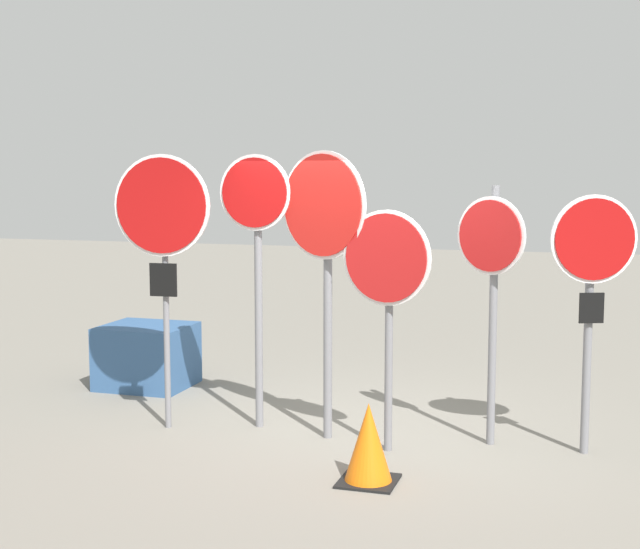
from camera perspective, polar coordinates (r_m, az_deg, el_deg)
The scene contains 9 objects.
ground_plane at distance 8.26m, azimuth 2.83°, elevation -10.32°, with size 40.00×40.00×0.00m, color gray.
stop_sign_0 at distance 8.28m, azimuth -10.07°, elevation 3.20°, with size 0.93×0.13×2.56m.
stop_sign_1 at distance 8.22m, azimuth -4.11°, elevation 2.67°, with size 0.70×0.14×2.56m.
stop_sign_2 at distance 7.85m, azimuth 0.25°, elevation 2.69°, with size 0.88×0.42×2.59m.
stop_sign_3 at distance 7.52m, azimuth 4.30°, elevation -0.17°, with size 0.80×0.22×2.09m.
stop_sign_4 at distance 7.83m, azimuth 10.91°, elevation 0.57°, with size 0.62×0.33×2.29m.
stop_sign_5 at distance 7.76m, azimuth 17.03°, elevation 0.35°, with size 0.70×0.30×2.22m.
traffic_cone_0 at distance 7.01m, azimuth 3.12°, elevation -10.74°, with size 0.44×0.44×0.63m.
storage_crate at distance 10.21m, azimuth -11.01°, elevation -5.14°, with size 0.95×0.85×0.70m.
Camera 1 is at (1.95, -7.66, 2.39)m, focal length 50.00 mm.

